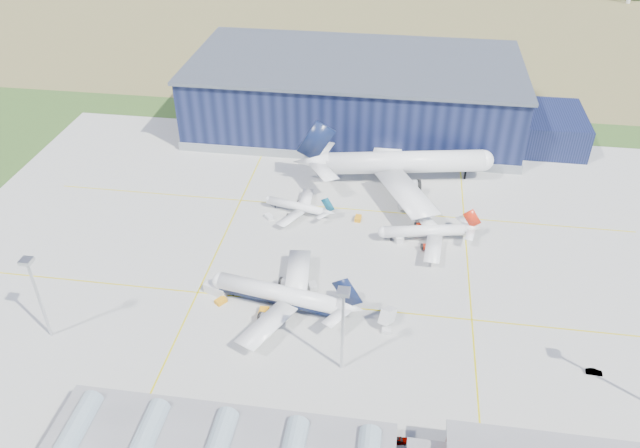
# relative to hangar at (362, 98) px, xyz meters

# --- Properties ---
(ground) EXTENTS (600.00, 600.00, 0.00)m
(ground) POSITION_rel_hangar_xyz_m (-2.81, -94.80, -11.62)
(ground) COLOR #2C4C1C
(ground) RESTS_ON ground
(apron) EXTENTS (220.00, 160.00, 0.08)m
(apron) POSITION_rel_hangar_xyz_m (-2.81, -84.80, -11.59)
(apron) COLOR gray
(apron) RESTS_ON ground
(farmland) EXTENTS (600.00, 220.00, 0.01)m
(farmland) POSITION_rel_hangar_xyz_m (-2.81, 125.20, -11.62)
(farmland) COLOR olive
(farmland) RESTS_ON ground
(hangar) EXTENTS (145.00, 62.00, 26.10)m
(hangar) POSITION_rel_hangar_xyz_m (0.00, 0.00, 0.00)
(hangar) COLOR #0F1634
(hangar) RESTS_ON ground
(light_mast_west) EXTENTS (2.60, 2.60, 23.00)m
(light_mast_west) POSITION_rel_hangar_xyz_m (-62.81, -124.80, 3.82)
(light_mast_west) COLOR silver
(light_mast_west) RESTS_ON ground
(light_mast_center) EXTENTS (2.60, 2.60, 23.00)m
(light_mast_center) POSITION_rel_hangar_xyz_m (7.19, -124.80, 3.82)
(light_mast_center) COLOR silver
(light_mast_center) RESTS_ON ground
(airliner_navy) EXTENTS (46.77, 46.06, 13.22)m
(airliner_navy) POSITION_rel_hangar_xyz_m (-10.84, -106.80, -5.01)
(airliner_navy) COLOR white
(airliner_navy) RESTS_ON ground
(airliner_red) EXTENTS (35.63, 35.11, 9.91)m
(airliner_red) POSITION_rel_hangar_xyz_m (25.02, -72.80, -6.66)
(airliner_red) COLOR white
(airliner_red) RESTS_ON ground
(airliner_widebody) EXTENTS (77.26, 76.11, 21.64)m
(airliner_widebody) POSITION_rel_hangar_xyz_m (17.89, -39.80, -0.80)
(airliner_widebody) COLOR white
(airliner_widebody) RESTS_ON ground
(airliner_regional) EXTENTS (28.13, 27.75, 7.65)m
(airliner_regional) POSITION_rel_hangar_xyz_m (-13.92, -64.22, -7.79)
(airliner_regional) COLOR white
(airliner_regional) RESTS_ON ground
(gse_tug_a) EXTENTS (2.46, 3.86, 1.57)m
(gse_tug_a) POSITION_rel_hangar_xyz_m (-13.92, -110.86, -10.83)
(gse_tug_a) COLOR orange
(gse_tug_a) RESTS_ON ground
(gse_tug_b) EXTENTS (3.23, 3.44, 1.24)m
(gse_tug_b) POSITION_rel_hangar_xyz_m (-25.71, -107.77, -11.00)
(gse_tug_b) COLOR orange
(gse_tug_b) RESTS_ON ground
(gse_van_a) EXTENTS (6.67, 4.62, 2.67)m
(gse_van_a) POSITION_rel_hangar_xyz_m (-27.91, -104.28, -10.28)
(gse_van_a) COLOR silver
(gse_van_a) RESTS_ON ground
(gse_cart_a) EXTENTS (2.85, 3.41, 1.26)m
(gse_cart_a) POSITION_rel_hangar_xyz_m (-3.51, -98.53, -10.99)
(gse_cart_a) COLOR silver
(gse_cart_a) RESTS_ON ground
(gse_van_b) EXTENTS (3.84, 4.92, 2.05)m
(gse_van_b) POSITION_rel_hangar_xyz_m (17.40, -74.00, -10.59)
(gse_van_b) COLOR silver
(gse_van_b) RESTS_ON ground
(gse_tug_c) EXTENTS (2.01, 3.05, 1.29)m
(gse_tug_c) POSITION_rel_hangar_xyz_m (5.21, -65.52, -10.97)
(gse_tug_c) COLOR orange
(gse_tug_c) RESTS_ON ground
(gse_cart_b) EXTENTS (3.27, 3.35, 1.22)m
(gse_cart_b) POSITION_rel_hangar_xyz_m (-21.76, -68.45, -11.01)
(gse_cart_b) COLOR silver
(gse_cart_b) RESTS_ON ground
(airstair) EXTENTS (4.25, 6.05, 3.59)m
(airstair) POSITION_rel_hangar_xyz_m (16.59, -109.41, -9.82)
(airstair) COLOR silver
(airstair) RESTS_ON ground
(car_a) EXTENTS (4.13, 2.15, 1.34)m
(car_a) POSITION_rel_hangar_xyz_m (20.77, -142.80, -10.94)
(car_a) COLOR #99999E
(car_a) RESTS_ON ground
(car_b) EXTENTS (3.66, 1.40, 1.19)m
(car_b) POSITION_rel_hangar_xyz_m (63.23, -118.47, -11.02)
(car_b) COLOR #99999E
(car_b) RESTS_ON ground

